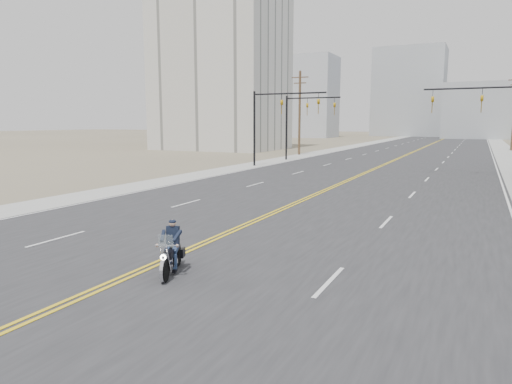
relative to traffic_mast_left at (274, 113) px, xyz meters
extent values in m
plane|color=#776D56|center=(8.98, -32.00, -4.94)|extent=(400.00, 400.00, 0.00)
cube|color=#303033|center=(8.98, 38.00, -4.93)|extent=(20.00, 200.00, 0.01)
cube|color=#A5A5A0|center=(-2.52, 38.00, -4.93)|extent=(3.00, 200.00, 0.01)
cube|color=#A5A5A0|center=(20.48, 38.00, -4.93)|extent=(3.00, 200.00, 0.01)
cylinder|color=black|center=(-2.02, 0.00, -1.44)|extent=(0.20, 0.20, 7.00)
cylinder|color=black|center=(1.48, 0.00, 1.76)|extent=(7.00, 0.14, 0.14)
imported|color=#BF8C0C|center=(0.78, 0.00, 1.11)|extent=(0.21, 0.26, 1.30)
imported|color=#BF8C0C|center=(4.28, 0.00, 1.11)|extent=(0.21, 0.26, 1.30)
cylinder|color=black|center=(16.48, 0.00, 1.76)|extent=(7.00, 0.14, 0.14)
imported|color=#BF8C0C|center=(17.18, 0.00, 1.11)|extent=(0.21, 0.26, 1.30)
imported|color=#BF8C0C|center=(13.68, 0.00, 1.11)|extent=(0.21, 0.26, 1.30)
cylinder|color=black|center=(-2.02, 8.00, -1.44)|extent=(0.20, 0.20, 7.00)
cylinder|color=black|center=(0.98, 8.00, 1.76)|extent=(6.00, 0.14, 0.14)
imported|color=#BF8C0C|center=(0.38, 8.00, 1.11)|extent=(0.21, 0.26, 1.30)
imported|color=#BF8C0C|center=(3.38, 8.00, 1.11)|extent=(0.21, 0.26, 1.30)
cylinder|color=brown|center=(-3.52, 16.00, 0.31)|extent=(0.30, 0.30, 10.50)
cube|color=brown|center=(-3.52, 16.00, 4.76)|extent=(2.20, 0.12, 0.12)
cube|color=brown|center=(-3.52, 16.00, 4.06)|extent=(1.60, 0.12, 0.12)
cube|color=silver|center=(-19.02, 23.00, 10.06)|extent=(18.00, 14.00, 30.00)
cube|color=#B7BCC6|center=(-26.02, 83.00, 6.06)|extent=(14.00, 12.00, 22.00)
cube|color=#ADB2B7|center=(16.98, 93.00, 2.06)|extent=(18.00, 14.00, 14.00)
cube|color=#ADB2B7|center=(-3.02, 108.00, 8.06)|extent=(20.00, 15.00, 26.00)
cube|color=#ADB2B7|center=(-41.02, 98.00, 3.06)|extent=(12.00, 12.00, 16.00)
camera|label=1|loc=(17.25, -39.03, -0.82)|focal=32.00mm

